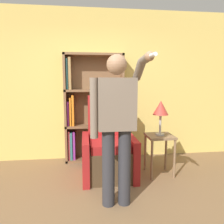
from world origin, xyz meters
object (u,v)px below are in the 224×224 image
person_standing (116,121)px  table_lamp (161,109)px  bookcase (90,109)px  side_table (160,143)px  armchair (108,151)px

person_standing → table_lamp: person_standing is taller
bookcase → side_table: bearing=-36.3°
bookcase → armchair: (0.27, -0.70, -0.58)m
armchair → side_table: 0.83m
armchair → person_standing: bearing=-89.9°
armchair → person_standing: person_standing is taller
bookcase → side_table: size_ratio=3.09×
bookcase → side_table: bookcase is taller
side_table → table_lamp: table_lamp is taller
side_table → person_standing: bearing=-135.5°
bookcase → side_table: 1.41m
armchair → table_lamp: bearing=-6.4°
person_standing → side_table: person_standing is taller
armchair → table_lamp: armchair is taller
bookcase → person_standing: (0.27, -1.59, 0.06)m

